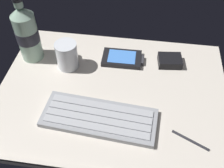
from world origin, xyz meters
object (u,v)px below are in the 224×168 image
at_px(keyboard, 99,118).
at_px(handheld_device, 122,58).
at_px(charger_block, 170,61).
at_px(water_bottle, 27,33).
at_px(juice_cup, 67,56).
at_px(stylus_pen, 190,140).

xyz_separation_m(keyboard, handheld_device, (0.03, 0.23, -0.00)).
bearing_deg(keyboard, charger_block, 52.83).
height_order(water_bottle, charger_block, water_bottle).
relative_size(handheld_device, charger_block, 1.84).
height_order(keyboard, charger_block, charger_block).
xyz_separation_m(juice_cup, water_bottle, (-0.12, 0.03, 0.05)).
distance_m(water_bottle, charger_block, 0.43).
height_order(juice_cup, water_bottle, water_bottle).
height_order(juice_cup, charger_block, juice_cup).
relative_size(keyboard, water_bottle, 1.43).
bearing_deg(keyboard, juice_cup, 125.00).
xyz_separation_m(keyboard, charger_block, (0.18, 0.23, 0.00)).
relative_size(charger_block, stylus_pen, 0.74).
bearing_deg(handheld_device, charger_block, 2.09).
bearing_deg(water_bottle, stylus_pen, -26.38).
distance_m(water_bottle, stylus_pen, 0.54).
xyz_separation_m(juice_cup, charger_block, (0.30, 0.05, -0.03)).
bearing_deg(stylus_pen, keyboard, -161.56).
relative_size(handheld_device, water_bottle, 0.62).
bearing_deg(handheld_device, stylus_pen, -52.85).
bearing_deg(water_bottle, juice_cup, -12.17).
relative_size(keyboard, stylus_pen, 3.13).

